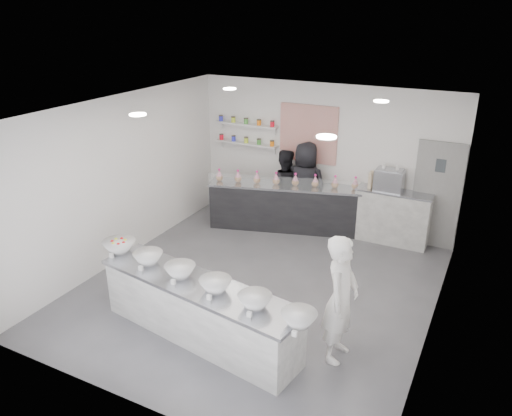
{
  "coord_description": "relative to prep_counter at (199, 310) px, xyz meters",
  "views": [
    {
      "loc": [
        3.27,
        -6.47,
        4.42
      ],
      "look_at": [
        -0.24,
        0.4,
        1.26
      ],
      "focal_mm": 35.0,
      "sensor_mm": 36.0,
      "label": 1
    }
  ],
  "objects": [
    {
      "name": "floor",
      "position": [
        0.14,
        1.56,
        -0.44
      ],
      "size": [
        6.0,
        6.0,
        0.0
      ],
      "primitive_type": "plane",
      "color": "#515156",
      "rests_on": "ground"
    },
    {
      "name": "ceiling",
      "position": [
        0.14,
        1.56,
        2.56
      ],
      "size": [
        6.0,
        6.0,
        0.0
      ],
      "primitive_type": "plane",
      "rotation": [
        3.14,
        0.0,
        0.0
      ],
      "color": "white",
      "rests_on": "floor"
    },
    {
      "name": "back_wall",
      "position": [
        0.14,
        4.56,
        1.06
      ],
      "size": [
        5.5,
        0.0,
        5.5
      ],
      "primitive_type": "plane",
      "rotation": [
        1.57,
        0.0,
        0.0
      ],
      "color": "white",
      "rests_on": "floor"
    },
    {
      "name": "left_wall",
      "position": [
        -2.61,
        1.56,
        1.06
      ],
      "size": [
        0.0,
        6.0,
        6.0
      ],
      "primitive_type": "plane",
      "rotation": [
        1.57,
        0.0,
        1.57
      ],
      "color": "white",
      "rests_on": "floor"
    },
    {
      "name": "right_wall",
      "position": [
        2.89,
        1.56,
        1.06
      ],
      "size": [
        0.0,
        6.0,
        6.0
      ],
      "primitive_type": "plane",
      "rotation": [
        1.57,
        0.0,
        -1.57
      ],
      "color": "white",
      "rests_on": "floor"
    },
    {
      "name": "back_door",
      "position": [
        2.44,
        4.53,
        0.61
      ],
      "size": [
        0.88,
        0.04,
        2.1
      ],
      "primitive_type": "cube",
      "color": "gray",
      "rests_on": "floor"
    },
    {
      "name": "pattern_panel",
      "position": [
        -0.21,
        4.53,
        1.51
      ],
      "size": [
        1.25,
        0.03,
        1.2
      ],
      "primitive_type": "cube",
      "color": "#B13225",
      "rests_on": "back_wall"
    },
    {
      "name": "jar_shelf_lower",
      "position": [
        -1.61,
        4.46,
        1.16
      ],
      "size": [
        1.45,
        0.22,
        0.04
      ],
      "primitive_type": "cube",
      "color": "silver",
      "rests_on": "back_wall"
    },
    {
      "name": "jar_shelf_upper",
      "position": [
        -1.61,
        4.46,
        1.58
      ],
      "size": [
        1.45,
        0.22,
        0.04
      ],
      "primitive_type": "cube",
      "color": "silver",
      "rests_on": "back_wall"
    },
    {
      "name": "preserve_jars",
      "position": [
        -1.61,
        4.44,
        1.44
      ],
      "size": [
        1.45,
        0.1,
        0.56
      ],
      "primitive_type": null,
      "color": "#FF1027",
      "rests_on": "jar_shelf_lower"
    },
    {
      "name": "downlight_0",
      "position": [
        -1.26,
        0.56,
        2.54
      ],
      "size": [
        0.24,
        0.24,
        0.02
      ],
      "primitive_type": "cylinder",
      "color": "white",
      "rests_on": "ceiling"
    },
    {
      "name": "downlight_1",
      "position": [
        1.54,
        0.56,
        2.54
      ],
      "size": [
        0.24,
        0.24,
        0.02
      ],
      "primitive_type": "cylinder",
      "color": "white",
      "rests_on": "ceiling"
    },
    {
      "name": "downlight_2",
      "position": [
        -1.26,
        3.16,
        2.54
      ],
      "size": [
        0.24,
        0.24,
        0.02
      ],
      "primitive_type": "cylinder",
      "color": "white",
      "rests_on": "ceiling"
    },
    {
      "name": "downlight_3",
      "position": [
        1.54,
        3.16,
        2.54
      ],
      "size": [
        0.24,
        0.24,
        0.02
      ],
      "primitive_type": "cylinder",
      "color": "white",
      "rests_on": "ceiling"
    },
    {
      "name": "prep_counter",
      "position": [
        0.0,
        0.0,
        0.0
      ],
      "size": [
        3.28,
        1.23,
        0.87
      ],
      "primitive_type": "cube",
      "rotation": [
        0.0,
        0.0,
        -0.16
      ],
      "color": "#9E9E9A",
      "rests_on": "floor"
    },
    {
      "name": "back_bar",
      "position": [
        -0.44,
        3.96,
        0.05
      ],
      "size": [
        3.19,
        1.45,
        0.98
      ],
      "primitive_type": "cube",
      "rotation": [
        0.0,
        0.0,
        0.29
      ],
      "color": "black",
      "rests_on": "floor"
    },
    {
      "name": "sneeze_guard",
      "position": [
        -0.36,
        3.69,
        0.68
      ],
      "size": [
        2.99,
        0.9,
        0.27
      ],
      "primitive_type": "cube",
      "rotation": [
        0.0,
        0.0,
        0.29
      ],
      "color": "white",
      "rests_on": "back_bar"
    },
    {
      "name": "espresso_ledge",
      "position": [
        1.69,
        4.34,
        0.1
      ],
      "size": [
        1.45,
        0.46,
        1.08
      ],
      "primitive_type": "cube",
      "color": "#9E9E9A",
      "rests_on": "floor"
    },
    {
      "name": "espresso_machine",
      "position": [
        1.57,
        4.34,
        0.85
      ],
      "size": [
        0.54,
        0.37,
        0.41
      ],
      "primitive_type": "cube",
      "color": "#93969E",
      "rests_on": "espresso_ledge"
    },
    {
      "name": "cup_stacks",
      "position": [
        1.27,
        4.34,
        0.8
      ],
      "size": [
        0.24,
        0.24,
        0.32
      ],
      "primitive_type": null,
      "color": "beige",
      "rests_on": "espresso_ledge"
    },
    {
      "name": "prep_bowls",
      "position": [
        0.0,
        0.0,
        0.53
      ],
      "size": [
        3.73,
        1.12,
        0.18
      ],
      "primitive_type": null,
      "rotation": [
        0.0,
        0.0,
        -0.16
      ],
      "color": "white",
      "rests_on": "prep_counter"
    },
    {
      "name": "label_cards",
      "position": [
        0.09,
        -0.53,
        0.47
      ],
      "size": [
        3.31,
        0.04,
        0.07
      ],
      "primitive_type": null,
      "color": "white",
      "rests_on": "prep_counter"
    },
    {
      "name": "cookie_bags",
      "position": [
        -0.44,
        3.96,
        0.68
      ],
      "size": [
        2.87,
        0.98,
        0.27
      ],
      "primitive_type": null,
      "rotation": [
        0.0,
        0.0,
        0.29
      ],
      "color": "pink",
      "rests_on": "back_bar"
    },
    {
      "name": "woman_prep",
      "position": [
        1.88,
        0.49,
        0.45
      ],
      "size": [
        0.43,
        0.65,
        1.78
      ],
      "primitive_type": "imported",
      "rotation": [
        0.0,
        0.0,
        1.57
      ],
      "color": "white",
      "rests_on": "floor"
    },
    {
      "name": "staff_left",
      "position": [
        -0.59,
        4.21,
        0.39
      ],
      "size": [
        0.98,
        0.88,
        1.65
      ],
      "primitive_type": "imported",
      "rotation": [
        0.0,
        0.0,
        3.53
      ],
      "color": "black",
      "rests_on": "floor"
    },
    {
      "name": "staff_right",
      "position": [
        -0.11,
        4.21,
        0.49
      ],
      "size": [
        0.94,
        0.63,
        1.86
      ],
      "primitive_type": "imported",
      "rotation": [
        0.0,
        0.0,
        3.19
      ],
      "color": "black",
      "rests_on": "floor"
    }
  ]
}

